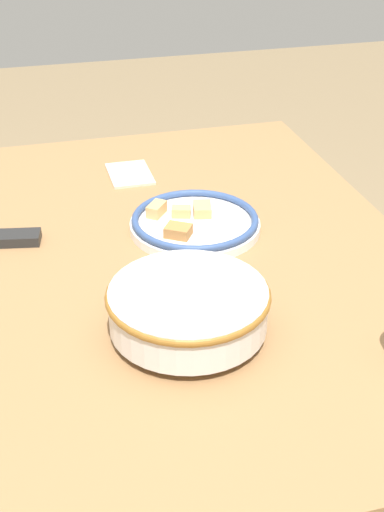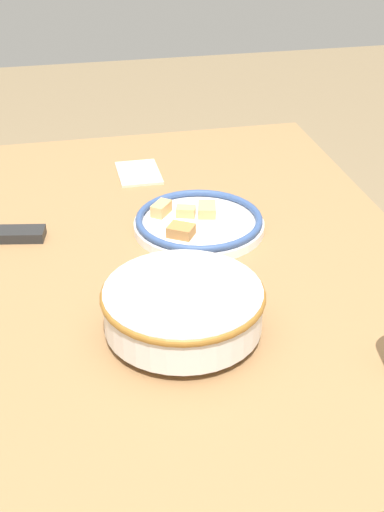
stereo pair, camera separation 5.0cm
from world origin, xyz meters
name	(u,v)px [view 1 (the left image)]	position (x,y,z in m)	size (l,w,h in m)	color
dining_table	(165,292)	(0.00, 0.00, 0.65)	(1.27, 0.96, 0.73)	olive
noodle_bowl	(188,308)	(-0.24, 0.02, 0.78)	(0.26, 0.26, 0.08)	silver
food_plate	(194,223)	(0.09, -0.08, 0.74)	(0.26, 0.26, 0.04)	white
folded_napkin	(130,174)	(0.38, -0.01, 0.73)	(0.14, 0.10, 0.01)	beige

